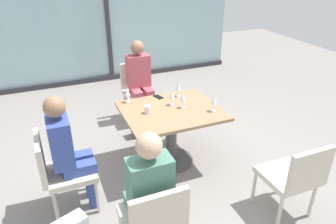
# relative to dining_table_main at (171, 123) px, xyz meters

# --- Properties ---
(ground_plane) EXTENTS (12.00, 12.00, 0.00)m
(ground_plane) POSITION_rel_dining_table_main_xyz_m (0.00, 0.00, -0.54)
(ground_plane) COLOR gray
(window_wall_backdrop) EXTENTS (5.28, 0.10, 2.70)m
(window_wall_backdrop) POSITION_rel_dining_table_main_xyz_m (0.00, 3.20, 0.67)
(window_wall_backdrop) COLOR #95B7BC
(window_wall_backdrop) RESTS_ON ground_plane
(dining_table_main) EXTENTS (1.14, 0.95, 0.73)m
(dining_table_main) POSITION_rel_dining_table_main_xyz_m (0.00, 0.00, 0.00)
(dining_table_main) COLOR #997551
(dining_table_main) RESTS_ON ground_plane
(chair_near_window) EXTENTS (0.46, 0.51, 0.87)m
(chair_near_window) POSITION_rel_dining_table_main_xyz_m (0.00, 1.32, -0.05)
(chair_near_window) COLOR beige
(chair_near_window) RESTS_ON ground_plane
(chair_side_end) EXTENTS (0.50, 0.46, 0.87)m
(chair_side_end) POSITION_rel_dining_table_main_xyz_m (-1.34, -0.35, -0.05)
(chair_side_end) COLOR beige
(chair_side_end) RESTS_ON ground_plane
(chair_front_left) EXTENTS (0.46, 0.50, 0.87)m
(chair_front_left) POSITION_rel_dining_table_main_xyz_m (-0.72, -1.32, -0.05)
(chair_front_left) COLOR beige
(chair_front_left) RESTS_ON ground_plane
(chair_front_right) EXTENTS (0.46, 0.50, 0.87)m
(chair_front_right) POSITION_rel_dining_table_main_xyz_m (0.72, -1.32, -0.05)
(chair_front_right) COLOR beige
(chair_front_right) RESTS_ON ground_plane
(person_near_window) EXTENTS (0.34, 0.39, 1.26)m
(person_near_window) POSITION_rel_dining_table_main_xyz_m (-0.00, 1.21, 0.16)
(person_near_window) COLOR #B24C56
(person_near_window) RESTS_ON ground_plane
(person_side_end) EXTENTS (0.39, 0.34, 1.26)m
(person_side_end) POSITION_rel_dining_table_main_xyz_m (-1.23, -0.35, 0.16)
(person_side_end) COLOR #384C9E
(person_side_end) RESTS_ON ground_plane
(person_front_left) EXTENTS (0.34, 0.39, 1.26)m
(person_front_left) POSITION_rel_dining_table_main_xyz_m (-0.72, -1.21, 0.16)
(person_front_left) COLOR #4C7F6B
(person_front_left) RESTS_ON ground_plane
(wine_glass_0) EXTENTS (0.07, 0.07, 0.18)m
(wine_glass_0) POSITION_rel_dining_table_main_xyz_m (-0.42, 0.40, 0.32)
(wine_glass_0) COLOR silver
(wine_glass_0) RESTS_ON dining_table_main
(wine_glass_1) EXTENTS (0.07, 0.07, 0.18)m
(wine_glass_1) POSITION_rel_dining_table_main_xyz_m (0.06, 0.12, 0.32)
(wine_glass_1) COLOR silver
(wine_glass_1) RESTS_ON dining_table_main
(wine_glass_2) EXTENTS (0.07, 0.07, 0.18)m
(wine_glass_2) POSITION_rel_dining_table_main_xyz_m (0.24, 0.33, 0.32)
(wine_glass_2) COLOR silver
(wine_glass_2) RESTS_ON dining_table_main
(wine_glass_3) EXTENTS (0.07, 0.07, 0.18)m
(wine_glass_3) POSITION_rel_dining_table_main_xyz_m (0.15, -0.00, 0.32)
(wine_glass_3) COLOR silver
(wine_glass_3) RESTS_ON dining_table_main
(wine_glass_4) EXTENTS (0.07, 0.07, 0.18)m
(wine_glass_4) POSITION_rel_dining_table_main_xyz_m (0.44, -0.22, 0.32)
(wine_glass_4) COLOR silver
(wine_glass_4) RESTS_ON dining_table_main
(coffee_cup) EXTENTS (0.08, 0.08, 0.09)m
(coffee_cup) POSITION_rel_dining_table_main_xyz_m (-0.29, 0.03, 0.23)
(coffee_cup) COLOR white
(coffee_cup) RESTS_ON dining_table_main
(cell_phone_on_table) EXTENTS (0.11, 0.16, 0.01)m
(cell_phone_on_table) POSITION_rel_dining_table_main_xyz_m (-0.01, 0.39, 0.19)
(cell_phone_on_table) COLOR black
(cell_phone_on_table) RESTS_ON dining_table_main
(handbag_0) EXTENTS (0.31, 0.19, 0.28)m
(handbag_0) POSITION_rel_dining_table_main_xyz_m (-0.13, 0.75, -0.40)
(handbag_0) COLOR #232328
(handbag_0) RESTS_ON ground_plane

